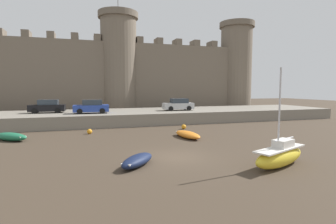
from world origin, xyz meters
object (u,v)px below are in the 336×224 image
Objects in this scene: rowboat_midflat_centre at (11,136)px; sailboat_foreground_left at (280,155)px; car_quay_centre_east at (178,105)px; car_quay_west at (92,107)px; mooring_buoy_near_channel at (184,127)px; rowboat_midflat_left at (137,160)px; car_quay_centre_west at (48,106)px; mooring_buoy_near_shore at (90,131)px; rowboat_foreground_right at (188,134)px.

rowboat_midflat_centre is 21.17m from sailboat_foreground_left.
sailboat_foreground_left is at bearing -93.95° from car_quay_centre_east.
car_quay_centre_east is at bearing 4.23° from car_quay_west.
sailboat_foreground_left is 14.52m from mooring_buoy_near_channel.
car_quay_west is (-2.12, 18.09, 1.89)m from rowboat_midflat_left.
mooring_buoy_near_channel is at bearing 58.27° from rowboat_midflat_left.
car_quay_centre_east is (11.40, 0.84, 0.00)m from car_quay_west.
car_quay_centre_west is at bearing 123.42° from sailboat_foreground_left.
car_quay_west reaches higher than rowboat_midflat_centre.
mooring_buoy_near_channel is at bearing 91.43° from sailboat_foreground_left.
sailboat_foreground_left is 1.35× the size of car_quay_centre_east.
car_quay_centre_east reaches higher than mooring_buoy_near_channel.
rowboat_midflat_centre is 10.17m from car_quay_centre_west.
rowboat_midflat_left is at bearing -116.09° from car_quay_centre_east.
mooring_buoy_near_shore is 9.91m from mooring_buoy_near_channel.
car_quay_west is (6.82, 7.64, 1.87)m from rowboat_midflat_centre.
sailboat_foreground_left is 21.55m from car_quay_centre_east.
mooring_buoy_near_channel is 0.12× the size of car_quay_centre_west.
mooring_buoy_near_shore is (6.46, 1.45, -0.12)m from rowboat_midflat_centre.
rowboat_midflat_centre is at bearing -99.72° from car_quay_centre_west.
mooring_buoy_near_shore is 13.84m from car_quay_centre_east.
rowboat_midflat_left is 0.69× the size of car_quay_centre_west.
rowboat_midflat_left is 14.13m from mooring_buoy_near_channel.
sailboat_foreground_left is at bearing -56.58° from car_quay_centre_west.
rowboat_midflat_centre is 6.53× the size of mooring_buoy_near_channel.
mooring_buoy_near_channel is (16.37, 1.56, -0.11)m from rowboat_midflat_centre.
rowboat_midflat_centre is at bearing 167.61° from rowboat_foreground_right.
sailboat_foreground_left reaches higher than rowboat_midflat_centre.
car_quay_west reaches higher than rowboat_foreground_right.
rowboat_midflat_centre is at bearing -131.77° from car_quay_west.
rowboat_foreground_right is 12.36m from car_quay_centre_east.
car_quay_centre_west reaches higher than rowboat_midflat_centre.
rowboat_midflat_centre is (-8.94, 10.46, 0.02)m from rowboat_midflat_left.
car_quay_centre_west is at bearing 80.28° from rowboat_midflat_centre.
car_quay_centre_west is (-14.69, 8.29, 1.98)m from mooring_buoy_near_channel.
sailboat_foreground_left reaches higher than rowboat_foreground_right.
rowboat_midflat_centre is at bearing -174.57° from mooring_buoy_near_channel.
mooring_buoy_near_channel is (1.47, 4.83, -0.05)m from rowboat_foreground_right.
car_quay_west reaches higher than rowboat_midflat_left.
rowboat_midflat_left is 5.87× the size of mooring_buoy_near_shore.
mooring_buoy_near_shore is (-10.27, 14.40, -0.39)m from sailboat_foreground_left.
sailboat_foreground_left is at bearing -88.57° from mooring_buoy_near_channel.
rowboat_foreground_right is at bearing -53.47° from car_quay_west.
mooring_buoy_near_shore is at bearing 125.50° from sailboat_foreground_left.
car_quay_centre_east is (18.22, 8.48, 1.87)m from rowboat_midflat_centre.
car_quay_west is at bearing 96.70° from rowboat_midflat_left.
rowboat_midflat_centre is 6.85× the size of mooring_buoy_near_shore.
rowboat_foreground_right is 0.91× the size of car_quay_centre_west.
car_quay_west is 1.00× the size of car_quay_centre_west.
mooring_buoy_near_shore is 0.12× the size of car_quay_centre_west.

